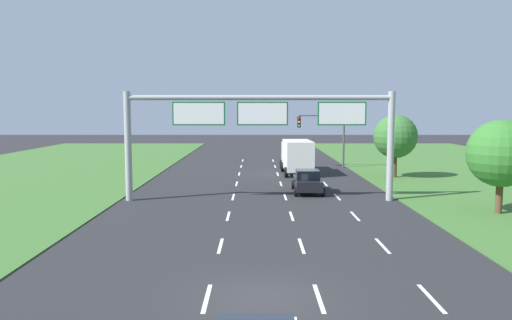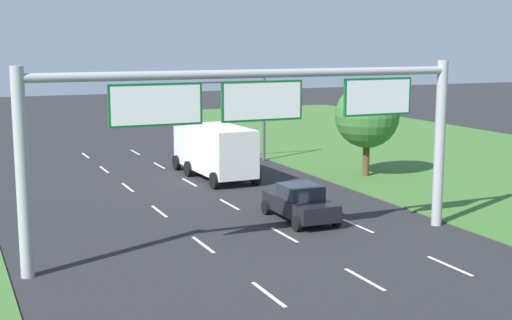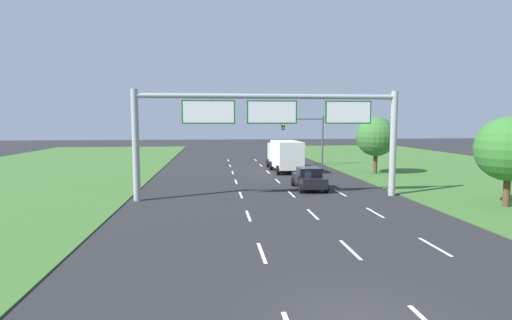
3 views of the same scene
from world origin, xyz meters
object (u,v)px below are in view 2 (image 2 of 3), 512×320
Objects in this scene: car_lead_silver at (300,203)px; roadside_tree_far at (367,116)px; sign_gantry at (260,118)px; traffic_light_mast at (237,103)px; box_truck at (214,149)px.

roadside_tree_far is (8.26, 7.60, 2.75)m from car_lead_silver.
sign_gantry is at bearing -135.92° from car_lead_silver.
sign_gantry reaches higher than traffic_light_mast.
sign_gantry reaches higher than roadside_tree_far.
traffic_light_mast is (6.54, 18.18, -1.10)m from sign_gantry.
sign_gantry is at bearing -105.38° from box_truck.
traffic_light_mast is at bearing 70.22° from sign_gantry.
car_lead_silver is 0.58× the size of box_truck.
box_truck is 1.34× the size of traffic_light_mast.
sign_gantry is 3.18× the size of roadside_tree_far.
box_truck is 5.72m from traffic_light_mast.
sign_gantry is 19.36m from traffic_light_mast.
box_truck is 0.43× the size of sign_gantry.
roadside_tree_far is at bearing -23.37° from box_truck.
car_lead_silver is at bearing 43.06° from sign_gantry.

